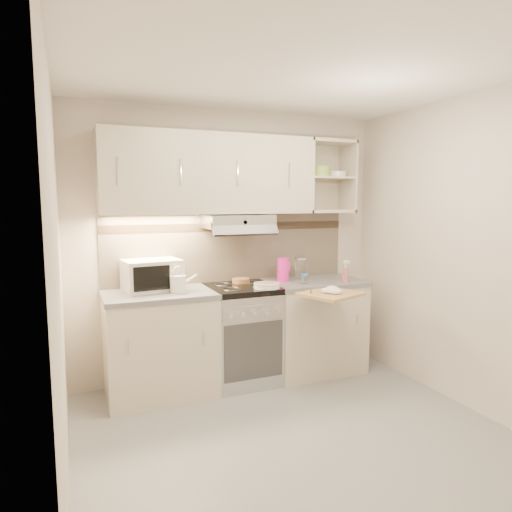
{
  "coord_description": "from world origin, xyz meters",
  "views": [
    {
      "loc": [
        -1.44,
        -2.7,
        1.67
      ],
      "look_at": [
        0.08,
        0.95,
        1.19
      ],
      "focal_mm": 32.0,
      "sensor_mm": 36.0,
      "label": 1
    }
  ],
  "objects_px": {
    "microwave": "(152,275)",
    "pink_pitcher": "(283,270)",
    "glass_jar": "(301,268)",
    "cutting_board": "(331,294)",
    "spray_bottle": "(346,273)",
    "plate_stack": "(267,285)",
    "watering_can": "(179,283)",
    "electric_range": "(242,334)"
  },
  "relations": [
    {
      "from": "microwave",
      "to": "glass_jar",
      "type": "xyz_separation_m",
      "value": [
        1.42,
        -0.04,
        -0.02
      ]
    },
    {
      "from": "watering_can",
      "to": "plate_stack",
      "type": "height_order",
      "value": "watering_can"
    },
    {
      "from": "watering_can",
      "to": "spray_bottle",
      "type": "distance_m",
      "value": 1.59
    },
    {
      "from": "microwave",
      "to": "pink_pitcher",
      "type": "bearing_deg",
      "value": -8.85
    },
    {
      "from": "glass_jar",
      "to": "spray_bottle",
      "type": "distance_m",
      "value": 0.43
    },
    {
      "from": "spray_bottle",
      "to": "cutting_board",
      "type": "relative_size",
      "value": 0.48
    },
    {
      "from": "electric_range",
      "to": "watering_can",
      "type": "height_order",
      "value": "watering_can"
    },
    {
      "from": "glass_jar",
      "to": "cutting_board",
      "type": "bearing_deg",
      "value": -92.05
    },
    {
      "from": "watering_can",
      "to": "pink_pitcher",
      "type": "height_order",
      "value": "same"
    },
    {
      "from": "microwave",
      "to": "watering_can",
      "type": "relative_size",
      "value": 1.94
    },
    {
      "from": "electric_range",
      "to": "cutting_board",
      "type": "bearing_deg",
      "value": -39.51
    },
    {
      "from": "cutting_board",
      "to": "electric_range",
      "type": "bearing_deg",
      "value": 120.15
    },
    {
      "from": "plate_stack",
      "to": "cutting_board",
      "type": "height_order",
      "value": "plate_stack"
    },
    {
      "from": "microwave",
      "to": "pink_pitcher",
      "type": "relative_size",
      "value": 2.23
    },
    {
      "from": "plate_stack",
      "to": "spray_bottle",
      "type": "height_order",
      "value": "spray_bottle"
    },
    {
      "from": "cutting_board",
      "to": "pink_pitcher",
      "type": "bearing_deg",
      "value": 86.0
    },
    {
      "from": "electric_range",
      "to": "microwave",
      "type": "distance_m",
      "value": 0.98
    },
    {
      "from": "pink_pitcher",
      "to": "watering_can",
      "type": "bearing_deg",
      "value": -157.35
    },
    {
      "from": "glass_jar",
      "to": "spray_bottle",
      "type": "bearing_deg",
      "value": -36.03
    },
    {
      "from": "plate_stack",
      "to": "spray_bottle",
      "type": "bearing_deg",
      "value": 0.09
    },
    {
      "from": "electric_range",
      "to": "spray_bottle",
      "type": "relative_size",
      "value": 4.1
    },
    {
      "from": "electric_range",
      "to": "pink_pitcher",
      "type": "distance_m",
      "value": 0.72
    },
    {
      "from": "watering_can",
      "to": "cutting_board",
      "type": "bearing_deg",
      "value": -37.93
    },
    {
      "from": "microwave",
      "to": "plate_stack",
      "type": "distance_m",
      "value": 1.0
    },
    {
      "from": "electric_range",
      "to": "spray_bottle",
      "type": "xyz_separation_m",
      "value": [
        0.99,
        -0.18,
        0.53
      ]
    },
    {
      "from": "plate_stack",
      "to": "pink_pitcher",
      "type": "distance_m",
      "value": 0.39
    },
    {
      "from": "watering_can",
      "to": "glass_jar",
      "type": "distance_m",
      "value": 1.24
    },
    {
      "from": "pink_pitcher",
      "to": "glass_jar",
      "type": "height_order",
      "value": "pink_pitcher"
    },
    {
      "from": "electric_range",
      "to": "pink_pitcher",
      "type": "bearing_deg",
      "value": 8.72
    },
    {
      "from": "watering_can",
      "to": "electric_range",
      "type": "bearing_deg",
      "value": -10.74
    },
    {
      "from": "microwave",
      "to": "cutting_board",
      "type": "xyz_separation_m",
      "value": [
        1.4,
        -0.63,
        -0.16
      ]
    },
    {
      "from": "electric_range",
      "to": "cutting_board",
      "type": "xyz_separation_m",
      "value": [
        0.62,
        -0.51,
        0.42
      ]
    },
    {
      "from": "glass_jar",
      "to": "plate_stack",
      "type": "bearing_deg",
      "value": -151.68
    },
    {
      "from": "plate_stack",
      "to": "pink_pitcher",
      "type": "relative_size",
      "value": 1.03
    },
    {
      "from": "glass_jar",
      "to": "microwave",
      "type": "bearing_deg",
      "value": 178.33
    },
    {
      "from": "pink_pitcher",
      "to": "spray_bottle",
      "type": "height_order",
      "value": "pink_pitcher"
    },
    {
      "from": "plate_stack",
      "to": "spray_bottle",
      "type": "relative_size",
      "value": 1.06
    },
    {
      "from": "electric_range",
      "to": "cutting_board",
      "type": "height_order",
      "value": "electric_range"
    },
    {
      "from": "microwave",
      "to": "glass_jar",
      "type": "height_order",
      "value": "microwave"
    },
    {
      "from": "electric_range",
      "to": "pink_pitcher",
      "type": "height_order",
      "value": "pink_pitcher"
    },
    {
      "from": "glass_jar",
      "to": "watering_can",
      "type": "bearing_deg",
      "value": -172.98
    },
    {
      "from": "spray_bottle",
      "to": "glass_jar",
      "type": "bearing_deg",
      "value": 131.09
    }
  ]
}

